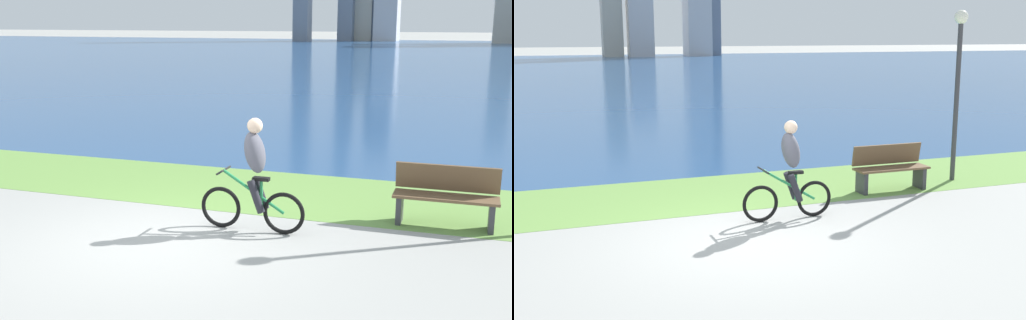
# 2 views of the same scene
# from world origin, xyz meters

# --- Properties ---
(ground_plane) EXTENTS (300.00, 300.00, 0.00)m
(ground_plane) POSITION_xyz_m (0.00, 0.00, 0.00)
(ground_plane) COLOR #9E9E99
(grass_strip_bayside) EXTENTS (120.00, 2.83, 0.01)m
(grass_strip_bayside) POSITION_xyz_m (0.00, 3.03, 0.00)
(grass_strip_bayside) COLOR #6B9947
(grass_strip_bayside) RESTS_ON ground
(bay_water_surface) EXTENTS (300.00, 84.74, 0.00)m
(bay_water_surface) POSITION_xyz_m (0.00, 46.81, 0.00)
(bay_water_surface) COLOR navy
(bay_water_surface) RESTS_ON ground
(cyclist_lead) EXTENTS (1.58, 0.52, 1.66)m
(cyclist_lead) POSITION_xyz_m (1.08, 0.89, 0.83)
(cyclist_lead) COLOR black
(cyclist_lead) RESTS_ON ground
(bench_near_path) EXTENTS (1.50, 0.47, 0.90)m
(bench_near_path) POSITION_xyz_m (3.67, 2.04, 0.45)
(bench_near_path) COLOR brown
(bench_near_path) RESTS_ON ground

